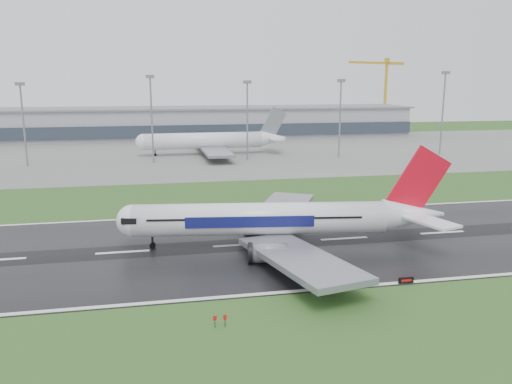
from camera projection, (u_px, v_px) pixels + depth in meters
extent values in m
plane|color=#274F1D|center=(238.00, 245.00, 90.62)|extent=(520.00, 520.00, 0.00)
cube|color=black|center=(238.00, 245.00, 90.60)|extent=(400.00, 45.00, 0.10)
cube|color=slate|center=(190.00, 152.00, 210.47)|extent=(400.00, 130.00, 0.08)
cube|color=gray|center=(182.00, 123.00, 266.43)|extent=(240.00, 36.00, 15.00)
cylinder|color=gray|center=(24.00, 127.00, 172.72)|extent=(0.64, 0.64, 27.39)
cylinder|color=gray|center=(152.00, 121.00, 180.55)|extent=(0.64, 0.64, 29.88)
cylinder|color=gray|center=(247.00, 122.00, 187.27)|extent=(0.64, 0.64, 28.02)
cylinder|color=gray|center=(340.00, 120.00, 194.02)|extent=(0.64, 0.64, 28.55)
cylinder|color=gray|center=(442.00, 115.00, 201.81)|extent=(0.64, 0.64, 31.61)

